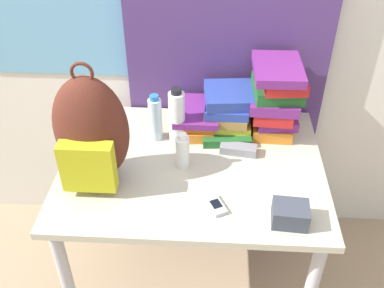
{
  "coord_description": "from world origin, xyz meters",
  "views": [
    {
      "loc": [
        0.08,
        -0.99,
        1.93
      ],
      "look_at": [
        0.0,
        0.4,
        0.86
      ],
      "focal_mm": 42.0,
      "sensor_mm": 36.0,
      "label": 1
    }
  ],
  "objects_px": {
    "sunscreen_bottle": "(183,152)",
    "sunglasses_case": "(238,149)",
    "camera_pouch": "(290,214)",
    "backpack": "(91,133)",
    "water_bottle": "(155,118)",
    "sports_bottle": "(177,116)",
    "cell_phone": "(216,205)",
    "book_stack_left": "(196,117)",
    "book_stack_right": "(276,97)",
    "book_stack_center": "(227,111)"
  },
  "relations": [
    {
      "from": "water_bottle",
      "to": "book_stack_right",
      "type": "bearing_deg",
      "value": 9.38
    },
    {
      "from": "backpack",
      "to": "book_stack_right",
      "type": "height_order",
      "value": "backpack"
    },
    {
      "from": "sunscreen_bottle",
      "to": "sports_bottle",
      "type": "bearing_deg",
      "value": 101.74
    },
    {
      "from": "sunscreen_bottle",
      "to": "sunglasses_case",
      "type": "bearing_deg",
      "value": 23.36
    },
    {
      "from": "book_stack_right",
      "to": "cell_phone",
      "type": "height_order",
      "value": "book_stack_right"
    },
    {
      "from": "book_stack_right",
      "to": "sunscreen_bottle",
      "type": "xyz_separation_m",
      "value": [
        -0.38,
        -0.27,
        -0.1
      ]
    },
    {
      "from": "book_stack_left",
      "to": "camera_pouch",
      "type": "relative_size",
      "value": 2.0
    },
    {
      "from": "book_stack_left",
      "to": "sunscreen_bottle",
      "type": "height_order",
      "value": "sunscreen_bottle"
    },
    {
      "from": "water_bottle",
      "to": "camera_pouch",
      "type": "bearing_deg",
      "value": -41.68
    },
    {
      "from": "water_bottle",
      "to": "sunglasses_case",
      "type": "distance_m",
      "value": 0.37
    },
    {
      "from": "book_stack_left",
      "to": "camera_pouch",
      "type": "bearing_deg",
      "value": -57.26
    },
    {
      "from": "water_bottle",
      "to": "cell_phone",
      "type": "xyz_separation_m",
      "value": [
        0.26,
        -0.41,
        -0.09
      ]
    },
    {
      "from": "sports_bottle",
      "to": "book_stack_right",
      "type": "bearing_deg",
      "value": 12.27
    },
    {
      "from": "book_stack_right",
      "to": "camera_pouch",
      "type": "distance_m",
      "value": 0.56
    },
    {
      "from": "book_stack_right",
      "to": "sunscreen_bottle",
      "type": "bearing_deg",
      "value": -144.66
    },
    {
      "from": "backpack",
      "to": "cell_phone",
      "type": "xyz_separation_m",
      "value": [
        0.46,
        -0.14,
        -0.2
      ]
    },
    {
      "from": "cell_phone",
      "to": "camera_pouch",
      "type": "xyz_separation_m",
      "value": [
        0.26,
        -0.06,
        0.03
      ]
    },
    {
      "from": "book_stack_right",
      "to": "cell_phone",
      "type": "relative_size",
      "value": 3.0
    },
    {
      "from": "sports_bottle",
      "to": "cell_phone",
      "type": "height_order",
      "value": "sports_bottle"
    },
    {
      "from": "water_bottle",
      "to": "sunglasses_case",
      "type": "relative_size",
      "value": 1.37
    },
    {
      "from": "cell_phone",
      "to": "camera_pouch",
      "type": "bearing_deg",
      "value": -12.44
    },
    {
      "from": "backpack",
      "to": "book_stack_center",
      "type": "height_order",
      "value": "backpack"
    },
    {
      "from": "sunscreen_bottle",
      "to": "cell_phone",
      "type": "distance_m",
      "value": 0.27
    },
    {
      "from": "backpack",
      "to": "sunscreen_bottle",
      "type": "xyz_separation_m",
      "value": [
        0.32,
        0.09,
        -0.14
      ]
    },
    {
      "from": "book_stack_right",
      "to": "camera_pouch",
      "type": "height_order",
      "value": "book_stack_right"
    },
    {
      "from": "backpack",
      "to": "camera_pouch",
      "type": "height_order",
      "value": "backpack"
    },
    {
      "from": "water_bottle",
      "to": "sunglasses_case",
      "type": "xyz_separation_m",
      "value": [
        0.35,
        -0.09,
        -0.08
      ]
    },
    {
      "from": "camera_pouch",
      "to": "water_bottle",
      "type": "bearing_deg",
      "value": 138.32
    },
    {
      "from": "book_stack_right",
      "to": "backpack",
      "type": "bearing_deg",
      "value": -153.34
    },
    {
      "from": "book_stack_center",
      "to": "sunscreen_bottle",
      "type": "xyz_separation_m",
      "value": [
        -0.18,
        -0.27,
        -0.02
      ]
    },
    {
      "from": "sunscreen_bottle",
      "to": "cell_phone",
      "type": "xyz_separation_m",
      "value": [
        0.14,
        -0.22,
        -0.06
      ]
    },
    {
      "from": "book_stack_left",
      "to": "book_stack_center",
      "type": "xyz_separation_m",
      "value": [
        0.14,
        0.0,
        0.04
      ]
    },
    {
      "from": "sports_bottle",
      "to": "sunscreen_bottle",
      "type": "distance_m",
      "value": 0.19
    },
    {
      "from": "cell_phone",
      "to": "book_stack_left",
      "type": "bearing_deg",
      "value": 101.19
    },
    {
      "from": "book_stack_left",
      "to": "sunscreen_bottle",
      "type": "distance_m",
      "value": 0.27
    },
    {
      "from": "book_stack_right",
      "to": "camera_pouch",
      "type": "bearing_deg",
      "value": -88.3
    },
    {
      "from": "water_bottle",
      "to": "sports_bottle",
      "type": "relative_size",
      "value": 0.85
    },
    {
      "from": "sports_bottle",
      "to": "cell_phone",
      "type": "bearing_deg",
      "value": -66.66
    },
    {
      "from": "sunglasses_case",
      "to": "camera_pouch",
      "type": "height_order",
      "value": "camera_pouch"
    },
    {
      "from": "sports_bottle",
      "to": "backpack",
      "type": "bearing_deg",
      "value": -137.72
    },
    {
      "from": "sports_bottle",
      "to": "cell_phone",
      "type": "xyz_separation_m",
      "value": [
        0.17,
        -0.4,
        -0.11
      ]
    },
    {
      "from": "water_bottle",
      "to": "cell_phone",
      "type": "relative_size",
      "value": 1.95
    },
    {
      "from": "book_stack_center",
      "to": "sunscreen_bottle",
      "type": "bearing_deg",
      "value": -123.16
    },
    {
      "from": "backpack",
      "to": "sunscreen_bottle",
      "type": "distance_m",
      "value": 0.36
    },
    {
      "from": "water_bottle",
      "to": "sports_bottle",
      "type": "distance_m",
      "value": 0.09
    },
    {
      "from": "sports_bottle",
      "to": "book_stack_left",
      "type": "bearing_deg",
      "value": 50.83
    },
    {
      "from": "sports_bottle",
      "to": "sunglasses_case",
      "type": "relative_size",
      "value": 1.61
    },
    {
      "from": "book_stack_right",
      "to": "water_bottle",
      "type": "bearing_deg",
      "value": -170.62
    },
    {
      "from": "camera_pouch",
      "to": "sunglasses_case",
      "type": "bearing_deg",
      "value": 113.99
    },
    {
      "from": "camera_pouch",
      "to": "backpack",
      "type": "bearing_deg",
      "value": 164.78
    }
  ]
}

